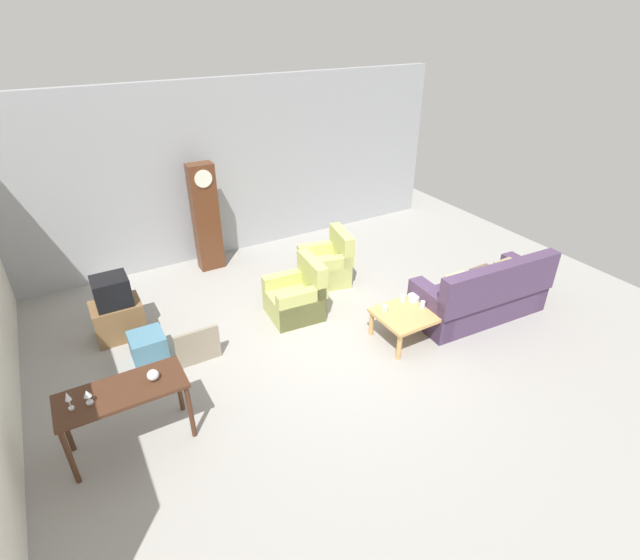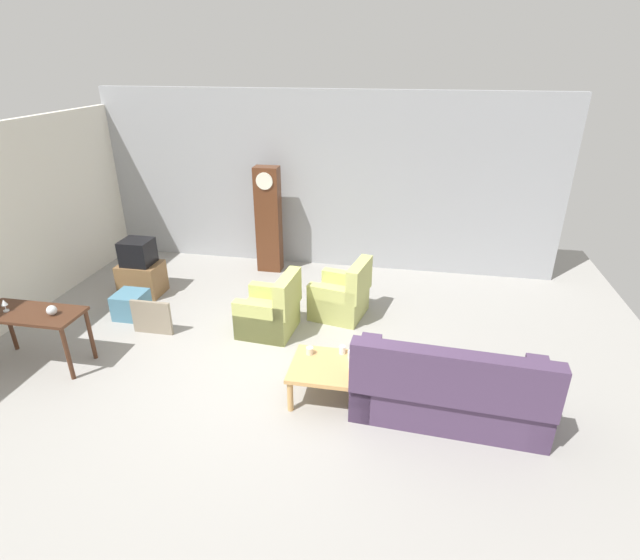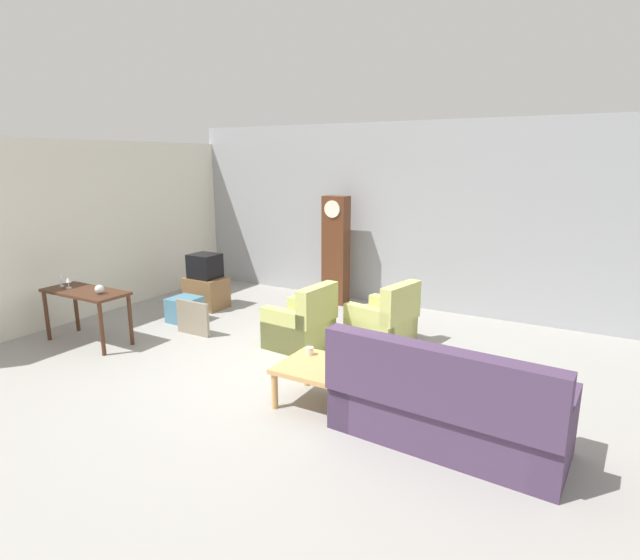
% 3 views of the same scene
% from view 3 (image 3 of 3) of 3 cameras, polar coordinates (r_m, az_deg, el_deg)
% --- Properties ---
extents(ground_plane, '(10.40, 10.40, 0.00)m').
position_cam_3_polar(ground_plane, '(6.36, -3.88, -10.43)').
color(ground_plane, '#999691').
extents(garage_door_wall, '(8.40, 0.16, 3.20)m').
position_cam_3_polar(garage_door_wall, '(9.08, 8.71, 7.18)').
color(garage_door_wall, '#9EA0A5').
rests_on(garage_door_wall, ground_plane).
extents(pegboard_wall_left, '(0.12, 6.40, 2.88)m').
position_cam_3_polar(pegboard_wall_left, '(9.17, -25.08, 5.11)').
color(pegboard_wall_left, silver).
rests_on(pegboard_wall_left, ground_plane).
extents(couch_floral, '(2.15, 1.01, 1.04)m').
position_cam_3_polar(couch_floral, '(4.90, 13.90, -13.88)').
color(couch_floral, '#4C3856').
rests_on(couch_floral, ground_plane).
extents(armchair_olive_near, '(0.85, 0.82, 0.92)m').
position_cam_3_polar(armchair_olive_near, '(7.08, -2.09, -5.22)').
color(armchair_olive_near, '#B7BC66').
rests_on(armchair_olive_near, ground_plane).
extents(armchair_olive_far, '(0.93, 0.90, 0.92)m').
position_cam_3_polar(armchair_olive_far, '(7.24, 7.20, -4.88)').
color(armchair_olive_far, '#BDC26B').
rests_on(armchair_olive_far, ground_plane).
extents(coffee_table_wood, '(0.96, 0.76, 0.44)m').
position_cam_3_polar(coffee_table_wood, '(5.44, 0.54, -10.32)').
color(coffee_table_wood, tan).
rests_on(coffee_table_wood, ground_plane).
extents(console_table_dark, '(1.30, 0.56, 0.77)m').
position_cam_3_polar(console_table_dark, '(7.88, -24.93, -1.87)').
color(console_table_dark, '#472819').
rests_on(console_table_dark, ground_plane).
extents(grandfather_clock, '(0.44, 0.30, 1.95)m').
position_cam_3_polar(grandfather_clock, '(9.08, 1.80, 3.37)').
color(grandfather_clock, '#562D19').
rests_on(grandfather_clock, ground_plane).
extents(tv_stand_cabinet, '(0.68, 0.52, 0.55)m').
position_cam_3_polar(tv_stand_cabinet, '(9.17, -12.72, -1.39)').
color(tv_stand_cabinet, brown).
rests_on(tv_stand_cabinet, ground_plane).
extents(tv_crt, '(0.48, 0.44, 0.42)m').
position_cam_3_polar(tv_crt, '(9.06, -12.88, 1.56)').
color(tv_crt, black).
rests_on(tv_crt, tv_stand_cabinet).
extents(framed_picture_leaning, '(0.60, 0.05, 0.51)m').
position_cam_3_polar(framed_picture_leaning, '(7.81, -14.16, -4.19)').
color(framed_picture_leaning, gray).
rests_on(framed_picture_leaning, ground_plane).
extents(storage_box_blue, '(0.45, 0.47, 0.40)m').
position_cam_3_polar(storage_box_blue, '(8.49, -15.03, -3.23)').
color(storage_box_blue, teal).
rests_on(storage_box_blue, ground_plane).
extents(glass_dome_cloche, '(0.13, 0.13, 0.13)m').
position_cam_3_polar(glass_dome_cloche, '(7.57, -23.64, -0.96)').
color(glass_dome_cloche, silver).
rests_on(glass_dome_cloche, console_table_dark).
extents(cup_white_porcelain, '(0.08, 0.08, 0.10)m').
position_cam_3_polar(cup_white_porcelain, '(5.58, 2.68, -8.42)').
color(cup_white_porcelain, white).
rests_on(cup_white_porcelain, coffee_table_wood).
extents(cup_blue_rimmed, '(0.07, 0.07, 0.10)m').
position_cam_3_polar(cup_blue_rimmed, '(5.29, 2.76, -9.68)').
color(cup_blue_rimmed, silver).
rests_on(cup_blue_rimmed, coffee_table_wood).
extents(cup_cream_tall, '(0.09, 0.09, 0.09)m').
position_cam_3_polar(cup_cream_tall, '(5.69, -1.18, -8.02)').
color(cup_cream_tall, beige).
rests_on(cup_cream_tall, coffee_table_wood).
extents(bowl_white_stacked, '(0.18, 0.18, 0.08)m').
position_cam_3_polar(bowl_white_stacked, '(5.47, 3.93, -9.02)').
color(bowl_white_stacked, white).
rests_on(bowl_white_stacked, coffee_table_wood).
extents(wine_glass_tall, '(0.06, 0.06, 0.22)m').
position_cam_3_polar(wine_glass_tall, '(8.19, -27.22, 0.27)').
color(wine_glass_tall, silver).
rests_on(wine_glass_tall, console_table_dark).
extents(wine_glass_mid, '(0.08, 0.08, 0.16)m').
position_cam_3_polar(wine_glass_mid, '(8.05, -26.56, -0.11)').
color(wine_glass_mid, silver).
rests_on(wine_glass_mid, console_table_dark).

